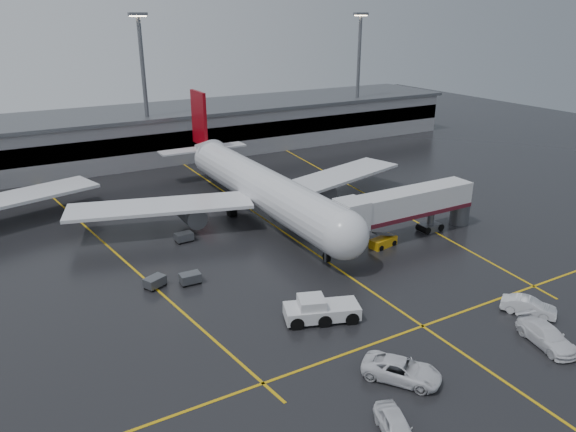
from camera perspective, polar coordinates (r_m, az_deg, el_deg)
ground at (r=64.41m, az=0.66°, el=-2.47°), size 220.00×220.00×0.00m
apron_line_centre at (r=64.41m, az=0.66°, el=-2.46°), size 0.25×90.00×0.02m
apron_line_stop at (r=48.84m, az=14.07°, el=-11.24°), size 60.00×0.25×0.02m
apron_line_left at (r=66.86m, az=-18.85°, el=-2.74°), size 9.99×69.35×0.02m
apron_line_right at (r=81.69m, az=8.05°, el=2.42°), size 7.57×69.64×0.02m
terminal at (r=105.55m, az=-12.74°, el=8.71°), size 122.00×19.00×8.60m
light_mast_mid at (r=96.97m, az=-15.01°, el=13.59°), size 3.00×1.20×25.45m
light_mast_right at (r=116.95m, az=7.47°, el=15.20°), size 3.00×1.20×25.45m
main_airliner at (r=70.98m, az=-3.28°, el=3.34°), size 48.80×45.60×14.10m
jet_bridge at (r=65.13m, az=12.44°, el=1.00°), size 19.90×3.40×6.05m
pushback_tractor at (r=47.95m, az=3.37°, el=-9.94°), size 7.04×4.70×2.34m
belt_loader at (r=63.28m, az=10.04°, el=-2.72°), size 3.64×2.14×2.17m
service_van_a at (r=41.91m, az=11.94°, el=-15.66°), size 5.58×6.22×1.60m
service_van_b at (r=49.40m, az=25.70°, el=-11.36°), size 3.46×5.96×1.62m
service_van_c at (r=53.34m, az=24.13°, el=-8.72°), size 3.88×4.80×1.54m
service_van_d at (r=37.31m, az=11.36°, el=-21.02°), size 3.10×4.78×1.51m
baggage_cart_a at (r=54.83m, az=-10.32°, el=-6.46°), size 2.04×1.37×1.12m
baggage_cart_b at (r=54.84m, az=-13.92°, el=-6.75°), size 2.36×2.02×1.12m
baggage_cart_c at (r=64.68m, az=-10.95°, el=-2.17°), size 2.08×1.42×1.12m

